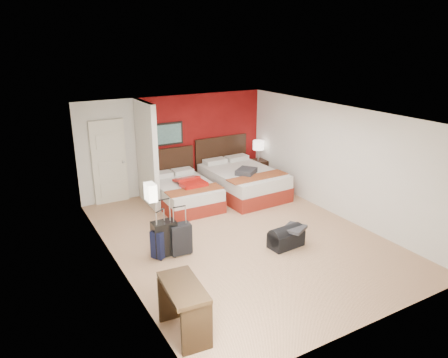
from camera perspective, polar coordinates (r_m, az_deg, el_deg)
ground at (r=8.64m, az=2.30°, el=-7.85°), size 6.50×6.50×0.00m
room_walls at (r=8.80m, az=-10.34°, el=1.20°), size 5.02×6.52×2.50m
red_accent_panel at (r=11.22m, az=-3.09°, el=5.23°), size 3.50×0.04×2.50m
partition_wall at (r=10.01m, az=-10.47°, el=3.28°), size 0.12×1.20×2.50m
entry_door at (r=10.41m, az=-15.38°, el=2.23°), size 0.82×0.06×2.05m
bed_left at (r=10.13m, az=-5.37°, el=-2.09°), size 1.32×1.87×0.55m
bed_right at (r=10.77m, az=2.61°, el=-0.45°), size 1.62×2.25×0.66m
red_suitcase_open at (r=9.97m, az=-4.66°, el=-0.41°), size 0.60×0.82×0.10m
jacket_bundle at (r=10.35m, az=3.05°, el=1.03°), size 0.67×0.65×0.12m
nightstand at (r=11.84m, az=4.64°, el=1.16°), size 0.46×0.46×0.61m
table_lamp at (r=11.68m, az=4.72°, el=3.88°), size 0.37×0.37×0.56m
suitcase_black at (r=7.87m, az=-8.13°, el=-8.17°), size 0.44×0.28×0.65m
suitcase_charcoal at (r=7.89m, az=-5.96°, el=-8.29°), size 0.41×0.27×0.58m
suitcase_navy at (r=7.87m, az=-8.52°, el=-8.70°), size 0.44×0.39×0.52m
duffel_bag at (r=8.26m, az=8.46°, el=-8.01°), size 0.70×0.41×0.34m
jacket_draped at (r=8.23m, az=9.57°, el=-6.64°), size 0.56×0.53×0.06m
desk at (r=5.91m, az=-5.48°, el=-17.37°), size 0.55×0.97×0.77m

